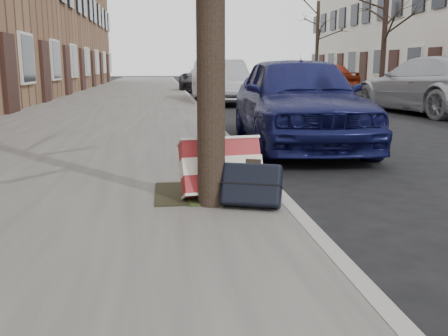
{
  "coord_description": "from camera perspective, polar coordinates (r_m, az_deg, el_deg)",
  "views": [
    {
      "loc": [
        -2.34,
        -3.39,
        1.31
      ],
      "look_at": [
        -1.82,
        0.8,
        0.44
      ],
      "focal_mm": 40.0,
      "sensor_mm": 36.0,
      "label": 1
    }
  ],
  "objects": [
    {
      "name": "near_sidewalk",
      "position": [
        18.48,
        -11.36,
        7.56
      ],
      "size": [
        5.0,
        70.0,
        0.12
      ],
      "primitive_type": "cube",
      "color": "slate",
      "rests_on": "ground"
    },
    {
      "name": "far_sidewalk",
      "position": [
        21.03,
        21.98,
        7.42
      ],
      "size": [
        4.0,
        70.0,
        0.12
      ],
      "primitive_type": "cube",
      "color": "slate",
      "rests_on": "ground"
    },
    {
      "name": "dirt_patch",
      "position": [
        4.75,
        -2.74,
        -2.81
      ],
      "size": [
        0.85,
        0.85,
        0.02
      ],
      "primitive_type": "cube",
      "color": "black",
      "rests_on": "near_sidewalk"
    },
    {
      "name": "suitcase_red",
      "position": [
        4.54,
        -0.35,
        0.04
      ],
      "size": [
        0.77,
        0.49,
        0.56
      ],
      "primitive_type": "cube",
      "rotation": [
        -0.42,
        0.0,
        0.13
      ],
      "color": "maroon",
      "rests_on": "near_sidewalk"
    },
    {
      "name": "suitcase_navy",
      "position": [
        4.24,
        3.18,
        -1.9
      ],
      "size": [
        0.58,
        0.45,
        0.4
      ],
      "primitive_type": "cube",
      "rotation": [
        -0.42,
        0.0,
        -0.33
      ],
      "color": "black",
      "rests_on": "near_sidewalk"
    },
    {
      "name": "car_near_front",
      "position": [
        8.32,
        8.35,
        7.71
      ],
      "size": [
        2.02,
        4.53,
        1.51
      ],
      "primitive_type": "imported",
      "rotation": [
        0.0,
        0.0,
        -0.05
      ],
      "color": "#111447",
      "rests_on": "ground"
    },
    {
      "name": "car_near_mid",
      "position": [
        17.61,
        -0.35,
        9.85
      ],
      "size": [
        1.8,
        4.64,
        1.51
      ],
      "primitive_type": "imported",
      "rotation": [
        0.0,
        0.0,
        0.04
      ],
      "color": "#9A9DA1",
      "rests_on": "ground"
    },
    {
      "name": "car_near_back",
      "position": [
        26.08,
        -1.76,
        10.29
      ],
      "size": [
        3.6,
        5.38,
        1.37
      ],
      "primitive_type": "imported",
      "rotation": [
        0.0,
        0.0,
        -0.29
      ],
      "color": "#3A393F",
      "rests_on": "ground"
    },
    {
      "name": "car_far_front",
      "position": [
        14.91,
        22.58,
        8.72
      ],
      "size": [
        2.9,
        5.59,
        1.55
      ],
      "primitive_type": "imported",
      "rotation": [
        0.0,
        0.0,
        3.28
      ],
      "color": "#A9ABB2",
      "rests_on": "ground"
    },
    {
      "name": "car_far_back",
      "position": [
        22.53,
        10.92,
        9.99
      ],
      "size": [
        2.53,
        4.56,
        1.47
      ],
      "primitive_type": "imported",
      "rotation": [
        0.0,
        0.0,
        3.34
      ],
      "color": "maroon",
      "rests_on": "ground"
    },
    {
      "name": "tree_far_b",
      "position": [
        23.14,
        17.83,
        13.83
      ],
      "size": [
        0.22,
        0.22,
        4.57
      ],
      "primitive_type": "cylinder",
      "color": "black",
      "rests_on": "far_sidewalk"
    },
    {
      "name": "tree_far_c",
      "position": [
        32.01,
        10.6,
        13.8
      ],
      "size": [
        0.2,
        0.2,
        4.98
      ],
      "primitive_type": "cylinder",
      "color": "black",
      "rests_on": "far_sidewalk"
    }
  ]
}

